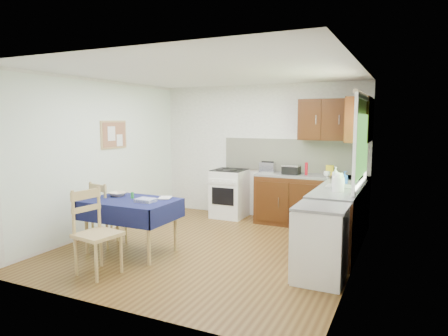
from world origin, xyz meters
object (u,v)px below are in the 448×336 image
at_px(dish_rack, 341,186).
at_px(kettle, 338,183).
at_px(chair_near, 95,229).
at_px(toaster, 268,167).
at_px(dining_table, 131,207).
at_px(sandwich_press, 291,169).
at_px(chair_far, 106,212).

bearing_deg(dish_rack, kettle, -71.18).
xyz_separation_m(chair_near, kettle, (2.54, 1.81, 0.47)).
bearing_deg(toaster, dining_table, -126.92).
xyz_separation_m(sandwich_press, dish_rack, (1.01, -1.03, -0.06)).
distance_m(toaster, kettle, 2.06).
bearing_deg(chair_far, dining_table, -179.93).
distance_m(dish_rack, kettle, 0.40).
height_order(dining_table, toaster, toaster).
relative_size(dining_table, chair_near, 1.20).
relative_size(chair_near, kettle, 3.98).
bearing_deg(chair_near, dining_table, 15.62).
relative_size(dining_table, sandwich_press, 4.30).
bearing_deg(dish_rack, chair_near, -122.71).
relative_size(dining_table, toaster, 4.55).
height_order(dining_table, sandwich_press, sandwich_press).
height_order(toaster, sandwich_press, toaster).
bearing_deg(toaster, dish_rack, -47.11).
relative_size(dining_table, chair_far, 1.31).
xyz_separation_m(toaster, kettle, (1.47, -1.44, 0.02)).
bearing_deg(chair_far, chair_near, 136.64).
bearing_deg(chair_near, dish_rack, -40.22).
height_order(dish_rack, kettle, kettle).
xyz_separation_m(chair_near, toaster, (1.06, 3.24, 0.45)).
height_order(chair_far, sandwich_press, sandwich_press).
height_order(sandwich_press, kettle, kettle).
bearing_deg(kettle, dish_rack, 92.59).
bearing_deg(toaster, kettle, -55.67).
distance_m(chair_far, sandwich_press, 3.19).
xyz_separation_m(chair_far, chair_near, (0.65, -0.93, 0.04)).
bearing_deg(toaster, chair_far, -137.80).
bearing_deg(chair_near, toaster, -9.42).
distance_m(chair_far, toaster, 2.92).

